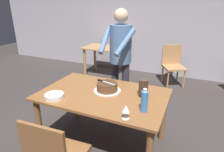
{
  "coord_description": "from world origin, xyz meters",
  "views": [
    {
      "loc": [
        0.95,
        -1.89,
        1.78
      ],
      "look_at": [
        0.02,
        0.23,
        0.9
      ],
      "focal_mm": 30.84,
      "sensor_mm": 36.0,
      "label": 1
    }
  ],
  "objects_px": {
    "cake_on_platter": "(107,87)",
    "cake_knife": "(103,81)",
    "hurricane_lamp": "(143,88)",
    "person_cutting_cake": "(120,54)",
    "water_bottle": "(144,101)",
    "main_dining_table": "(103,101)",
    "wine_glass_near": "(126,109)",
    "background_table": "(104,53)",
    "plate_stack": "(54,96)",
    "background_chair_1": "(173,64)"
  },
  "relations": [
    {
      "from": "wine_glass_near",
      "to": "hurricane_lamp",
      "type": "xyz_separation_m",
      "value": [
        0.02,
        0.53,
        0.0
      ]
    },
    {
      "from": "cake_on_platter",
      "to": "person_cutting_cake",
      "type": "height_order",
      "value": "person_cutting_cake"
    },
    {
      "from": "person_cutting_cake",
      "to": "main_dining_table",
      "type": "bearing_deg",
      "value": -85.88
    },
    {
      "from": "water_bottle",
      "to": "hurricane_lamp",
      "type": "bearing_deg",
      "value": 106.77
    },
    {
      "from": "wine_glass_near",
      "to": "person_cutting_cake",
      "type": "bearing_deg",
      "value": 114.13
    },
    {
      "from": "person_cutting_cake",
      "to": "plate_stack",
      "type": "bearing_deg",
      "value": -111.92
    },
    {
      "from": "cake_knife",
      "to": "background_table",
      "type": "distance_m",
      "value": 2.6
    },
    {
      "from": "cake_knife",
      "to": "person_cutting_cake",
      "type": "bearing_deg",
      "value": 89.96
    },
    {
      "from": "main_dining_table",
      "to": "person_cutting_cake",
      "type": "height_order",
      "value": "person_cutting_cake"
    },
    {
      "from": "cake_on_platter",
      "to": "cake_knife",
      "type": "relative_size",
      "value": 1.27
    },
    {
      "from": "cake_on_platter",
      "to": "plate_stack",
      "type": "bearing_deg",
      "value": -139.24
    },
    {
      "from": "cake_on_platter",
      "to": "hurricane_lamp",
      "type": "xyz_separation_m",
      "value": [
        0.45,
        0.05,
        0.06
      ]
    },
    {
      "from": "water_bottle",
      "to": "person_cutting_cake",
      "type": "bearing_deg",
      "value": 124.5
    },
    {
      "from": "wine_glass_near",
      "to": "background_table",
      "type": "xyz_separation_m",
      "value": [
        -1.61,
        2.83,
        -0.28
      ]
    },
    {
      "from": "water_bottle",
      "to": "background_chair_1",
      "type": "bearing_deg",
      "value": 90.49
    },
    {
      "from": "water_bottle",
      "to": "hurricane_lamp",
      "type": "xyz_separation_m",
      "value": [
        -0.1,
        0.33,
        -0.01
      ]
    },
    {
      "from": "cake_on_platter",
      "to": "background_table",
      "type": "xyz_separation_m",
      "value": [
        -1.18,
        2.34,
        -0.22
      ]
    },
    {
      "from": "person_cutting_cake",
      "to": "background_table",
      "type": "height_order",
      "value": "person_cutting_cake"
    },
    {
      "from": "wine_glass_near",
      "to": "background_table",
      "type": "relative_size",
      "value": 0.14
    },
    {
      "from": "hurricane_lamp",
      "to": "plate_stack",
      "type": "bearing_deg",
      "value": -153.55
    },
    {
      "from": "hurricane_lamp",
      "to": "background_chair_1",
      "type": "height_order",
      "value": "hurricane_lamp"
    },
    {
      "from": "cake_on_platter",
      "to": "wine_glass_near",
      "type": "relative_size",
      "value": 2.36
    },
    {
      "from": "background_table",
      "to": "hurricane_lamp",
      "type": "bearing_deg",
      "value": -54.64
    },
    {
      "from": "main_dining_table",
      "to": "hurricane_lamp",
      "type": "bearing_deg",
      "value": 15.28
    },
    {
      "from": "main_dining_table",
      "to": "plate_stack",
      "type": "distance_m",
      "value": 0.59
    },
    {
      "from": "wine_glass_near",
      "to": "hurricane_lamp",
      "type": "bearing_deg",
      "value": 87.34
    },
    {
      "from": "plate_stack",
      "to": "person_cutting_cake",
      "type": "relative_size",
      "value": 0.13
    },
    {
      "from": "wine_glass_near",
      "to": "water_bottle",
      "type": "xyz_separation_m",
      "value": [
        0.12,
        0.2,
        0.01
      ]
    },
    {
      "from": "hurricane_lamp",
      "to": "water_bottle",
      "type": "bearing_deg",
      "value": -73.23
    },
    {
      "from": "plate_stack",
      "to": "water_bottle",
      "type": "xyz_separation_m",
      "value": [
        1.03,
        0.13,
        0.09
      ]
    },
    {
      "from": "cake_knife",
      "to": "person_cutting_cake",
      "type": "relative_size",
      "value": 0.16
    },
    {
      "from": "main_dining_table",
      "to": "cake_on_platter",
      "type": "distance_m",
      "value": 0.18
    },
    {
      "from": "hurricane_lamp",
      "to": "background_table",
      "type": "xyz_separation_m",
      "value": [
        -1.63,
        2.3,
        -0.28
      ]
    },
    {
      "from": "cake_on_platter",
      "to": "background_chair_1",
      "type": "relative_size",
      "value": 0.38
    },
    {
      "from": "cake_on_platter",
      "to": "cake_knife",
      "type": "bearing_deg",
      "value": 166.5
    },
    {
      "from": "hurricane_lamp",
      "to": "person_cutting_cake",
      "type": "distance_m",
      "value": 0.8
    },
    {
      "from": "plate_stack",
      "to": "background_table",
      "type": "relative_size",
      "value": 0.22
    },
    {
      "from": "wine_glass_near",
      "to": "main_dining_table",
      "type": "bearing_deg",
      "value": 137.56
    },
    {
      "from": "background_table",
      "to": "main_dining_table",
      "type": "bearing_deg",
      "value": -64.34
    },
    {
      "from": "person_cutting_cake",
      "to": "background_table",
      "type": "relative_size",
      "value": 1.72
    },
    {
      "from": "hurricane_lamp",
      "to": "background_chair_1",
      "type": "relative_size",
      "value": 0.23
    },
    {
      "from": "cake_knife",
      "to": "background_chair_1",
      "type": "distance_m",
      "value": 2.49
    },
    {
      "from": "water_bottle",
      "to": "main_dining_table",
      "type": "bearing_deg",
      "value": 160.33
    },
    {
      "from": "main_dining_table",
      "to": "background_table",
      "type": "distance_m",
      "value": 2.69
    },
    {
      "from": "cake_on_platter",
      "to": "hurricane_lamp",
      "type": "distance_m",
      "value": 0.45
    },
    {
      "from": "plate_stack",
      "to": "background_chair_1",
      "type": "relative_size",
      "value": 0.24
    },
    {
      "from": "background_table",
      "to": "cake_on_platter",
      "type": "bearing_deg",
      "value": -63.19
    },
    {
      "from": "main_dining_table",
      "to": "background_chair_1",
      "type": "distance_m",
      "value": 2.55
    },
    {
      "from": "cake_knife",
      "to": "wine_glass_near",
      "type": "height_order",
      "value": "wine_glass_near"
    },
    {
      "from": "cake_knife",
      "to": "hurricane_lamp",
      "type": "bearing_deg",
      "value": 3.23
    }
  ]
}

